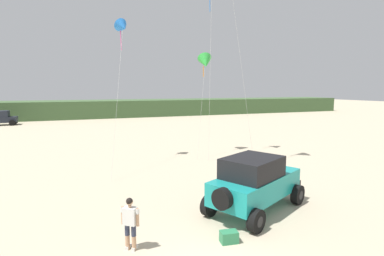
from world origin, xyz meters
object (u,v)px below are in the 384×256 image
at_px(person_watching, 130,221).
at_px(kite_purple_stunt, 205,62).
at_px(jeep, 255,182).
at_px(cooler_box, 229,237).
at_px(kite_red_delta, 123,27).

relative_size(person_watching, kite_purple_stunt, 0.22).
bearing_deg(jeep, cooler_box, -138.80).
bearing_deg(person_watching, cooler_box, -13.44).
xyz_separation_m(jeep, cooler_box, (-2.24, -1.96, -1.01)).
bearing_deg(person_watching, kite_purple_stunt, 57.33).
distance_m(kite_red_delta, kite_purple_stunt, 6.45).
bearing_deg(person_watching, jeep, 13.16).
bearing_deg(cooler_box, jeep, 49.37).
height_order(person_watching, kite_purple_stunt, kite_purple_stunt).
xyz_separation_m(person_watching, kite_purple_stunt, (7.89, 12.30, 5.98)).
relative_size(cooler_box, kite_purple_stunt, 0.07).
height_order(jeep, cooler_box, jeep).
height_order(person_watching, kite_red_delta, kite_red_delta).
bearing_deg(kite_purple_stunt, person_watching, -122.67).
bearing_deg(jeep, kite_purple_stunt, 76.72).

